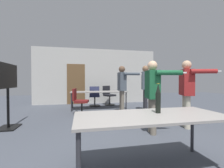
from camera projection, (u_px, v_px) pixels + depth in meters
back_wall at (97, 76)px, 7.93m from camera, size 6.40×0.12×2.87m
conference_table_near at (151, 119)px, 1.96m from camera, size 1.97×0.83×0.74m
conference_table_far at (99, 93)px, 6.37m from camera, size 2.33×0.83×0.74m
tv_screen at (8, 88)px, 3.72m from camera, size 0.44×1.03×1.62m
person_far_watching at (153, 90)px, 3.37m from camera, size 0.73×0.73×1.64m
person_left_plaid at (187, 87)px, 3.78m from camera, size 0.72×0.80×1.70m
person_center_tall at (122, 85)px, 5.39m from camera, size 0.78×0.61×1.72m
person_near_casual at (146, 84)px, 5.77m from camera, size 0.75×0.86×1.78m
office_chair_near_pushed at (109, 96)px, 7.41m from camera, size 0.65×0.67×0.94m
office_chair_far_left at (80, 102)px, 5.37m from camera, size 0.59×0.54×0.91m
office_chair_mid_tucked at (95, 97)px, 6.99m from camera, size 0.52×0.58×0.93m
beer_bottle at (158, 99)px, 2.06m from camera, size 0.07×0.07×0.41m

